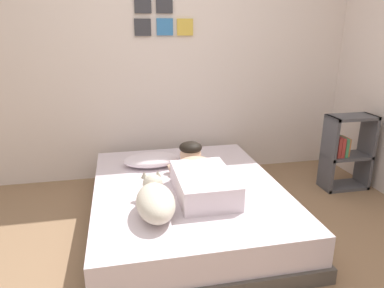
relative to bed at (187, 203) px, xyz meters
name	(u,v)px	position (x,y,z in m)	size (l,w,h in m)	color
ground_plane	(203,266)	(-0.01, -0.61, -0.16)	(11.96, 11.96, 0.00)	#8C6B4C
back_wall	(165,58)	(-0.01, 1.13, 1.09)	(3.98, 0.12, 2.50)	silver
bed	(187,203)	(0.00, 0.00, 0.00)	(1.53, 1.92, 0.33)	#4C4742
pillow	(152,160)	(-0.24, 0.49, 0.22)	(0.52, 0.32, 0.11)	silver
person_lying	(200,175)	(0.09, -0.07, 0.27)	(0.43, 0.92, 0.27)	silver
dog	(155,200)	(-0.30, -0.41, 0.27)	(0.26, 0.57, 0.21)	beige
coffee_cup	(192,161)	(0.13, 0.44, 0.21)	(0.12, 0.09, 0.07)	teal
cell_phone	(192,191)	(0.01, -0.14, 0.17)	(0.07, 0.14, 0.01)	black
bookshelf	(346,152)	(1.66, 0.32, 0.22)	(0.45, 0.24, 0.75)	#4C4C51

